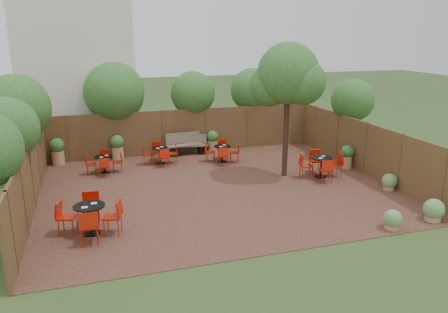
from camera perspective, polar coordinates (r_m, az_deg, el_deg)
name	(u,v)px	position (r m, az deg, el deg)	size (l,w,h in m)	color
ground	(217,188)	(15.44, -0.90, -4.18)	(80.00, 80.00, 0.00)	#354F23
courtyard_paving	(217,188)	(15.44, -0.90, -4.15)	(12.00, 10.00, 0.02)	#331A14
fence_back	(186,131)	(19.82, -5.02, 3.33)	(12.00, 0.08, 2.00)	brown
fence_left	(31,178)	(14.69, -24.00, -2.57)	(0.08, 10.00, 2.00)	brown
fence_right	(365,148)	(17.72, 18.04, 1.06)	(0.08, 10.00, 2.00)	brown
neighbour_building	(76,61)	(21.95, -18.78, 11.71)	(5.00, 4.00, 8.00)	silver
overhang_foliage	(134,102)	(17.56, -11.67, 6.97)	(15.32, 10.51, 2.63)	#2A5D1E
courtyard_tree	(288,78)	(16.12, 8.37, 10.14)	(2.50, 2.40, 5.00)	black
park_bench_left	(192,144)	(19.62, -4.28, 1.62)	(1.46, 0.62, 0.88)	brown
park_bench_right	(184,144)	(19.54, -5.33, 1.71)	(1.63, 0.67, 0.98)	brown
bistro_tables	(188,171)	(15.85, -4.70, -1.95)	(10.10, 7.57, 0.95)	black
planters	(162,148)	(18.68, -8.08, 1.13)	(11.72, 4.59, 1.11)	#A58252
low_shrubs	(409,203)	(14.45, 23.06, -5.66)	(2.49, 3.22, 0.66)	#A58252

